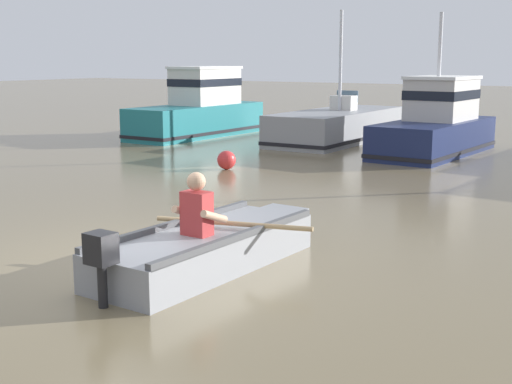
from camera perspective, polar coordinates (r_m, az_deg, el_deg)
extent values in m
plane|color=#7A6B4C|center=(8.86, -11.20, -5.58)|extent=(120.00, 120.00, 0.00)
cube|color=gray|center=(8.38, -4.17, -4.78)|extent=(1.24, 3.15, 0.44)
cube|color=gray|center=(9.74, 2.24, -2.53)|extent=(0.62, 0.43, 0.42)
cube|color=#4D4E51|center=(8.64, -6.83, -2.64)|extent=(0.22, 3.04, 0.08)
cube|color=#4D4E51|center=(8.02, -1.35, -3.64)|extent=(0.22, 3.04, 0.08)
cube|color=#A0A2A8|center=(8.26, -4.62, -3.73)|extent=(1.02, 0.33, 0.06)
cylinder|color=black|center=(7.22, -12.50, -7.21)|extent=(0.10, 0.10, 0.54)
cube|color=black|center=(7.12, -12.61, -4.53)|extent=(0.29, 0.25, 0.32)
cube|color=#B23333|center=(8.15, -4.88, -1.76)|extent=(0.35, 0.24, 0.52)
sphere|color=tan|center=(8.08, -4.92, 0.87)|extent=(0.22, 0.22, 0.22)
cylinder|color=tan|center=(8.33, -5.82, -1.64)|extent=(0.11, 0.43, 0.23)
cylinder|color=tan|center=(8.06, -3.44, -2.04)|extent=(0.11, 0.43, 0.23)
cylinder|color=tan|center=(8.49, -1.92, -2.60)|extent=(1.94, 0.59, 0.06)
cube|color=#1E727A|center=(22.66, -4.88, 5.85)|extent=(1.82, 5.29, 1.00)
cube|color=black|center=(22.69, -4.87, 5.03)|extent=(1.86, 5.33, 0.10)
cube|color=silver|center=(22.96, -4.18, 8.62)|extent=(1.37, 2.24, 1.14)
cube|color=black|center=(22.95, -4.19, 8.97)|extent=(1.40, 2.27, 0.24)
cube|color=white|center=(22.94, -4.21, 10.14)|extent=(1.44, 2.35, 0.08)
cube|color=gray|center=(21.33, 6.66, 5.40)|extent=(2.02, 5.70, 0.93)
cube|color=black|center=(21.36, 6.65, 4.60)|extent=(2.06, 5.74, 0.10)
cube|color=silver|center=(21.66, 7.20, 7.28)|extent=(0.71, 0.50, 0.44)
cube|color=slate|center=(21.89, 7.50, 7.78)|extent=(0.71, 0.04, 0.36)
cylinder|color=silver|center=(21.36, 6.95, 10.64)|extent=(0.10, 0.10, 2.97)
cube|color=#19234C|center=(18.84, 14.38, 4.34)|extent=(2.02, 4.79, 0.88)
cube|color=black|center=(18.87, 14.34, 3.48)|extent=(2.06, 4.83, 0.10)
cube|color=beige|center=(19.15, 14.99, 7.34)|extent=(1.48, 2.05, 1.07)
cube|color=black|center=(19.14, 15.01, 7.74)|extent=(1.51, 2.08, 0.24)
cube|color=white|center=(19.13, 15.07, 9.05)|extent=(1.55, 2.15, 0.08)
cylinder|color=silver|center=(18.83, 14.78, 9.88)|extent=(0.10, 0.10, 2.76)
sphere|color=red|center=(15.79, -2.44, 2.64)|extent=(0.43, 0.43, 0.43)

